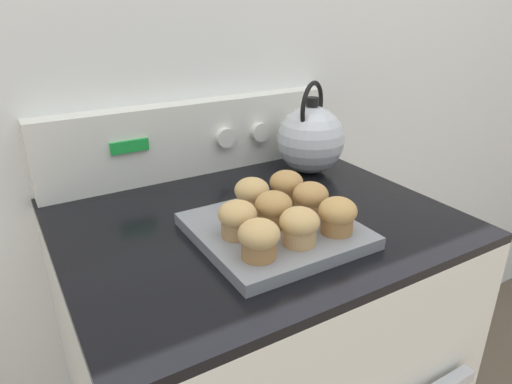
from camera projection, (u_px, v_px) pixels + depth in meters
name	position (u px, v px, depth m)	size (l,w,h in m)	color
wall_back	(180.00, 46.00, 1.05)	(8.00, 0.05, 2.40)	silver
control_panel	(195.00, 138.00, 1.09)	(0.72, 0.07, 0.17)	silver
muffin_pan	(274.00, 230.00, 0.82)	(0.27, 0.27, 0.02)	slate
muffin_r0_c0	(259.00, 239.00, 0.70)	(0.07, 0.07, 0.06)	olive
muffin_r0_c1	(299.00, 226.00, 0.74)	(0.07, 0.07, 0.06)	tan
muffin_r0_c2	(337.00, 215.00, 0.78)	(0.07, 0.07, 0.06)	olive
muffin_r1_c0	(237.00, 218.00, 0.77)	(0.07, 0.07, 0.06)	#A37A4C
muffin_r1_c1	(274.00, 209.00, 0.80)	(0.07, 0.07, 0.06)	olive
muffin_r1_c2	(310.00, 199.00, 0.84)	(0.07, 0.07, 0.06)	#A37A4C
muffin_r2_c1	(252.00, 194.00, 0.86)	(0.07, 0.07, 0.06)	tan
muffin_r2_c2	(286.00, 186.00, 0.90)	(0.07, 0.07, 0.06)	olive
tea_kettle	(311.00, 138.00, 1.09)	(0.19, 0.16, 0.22)	silver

